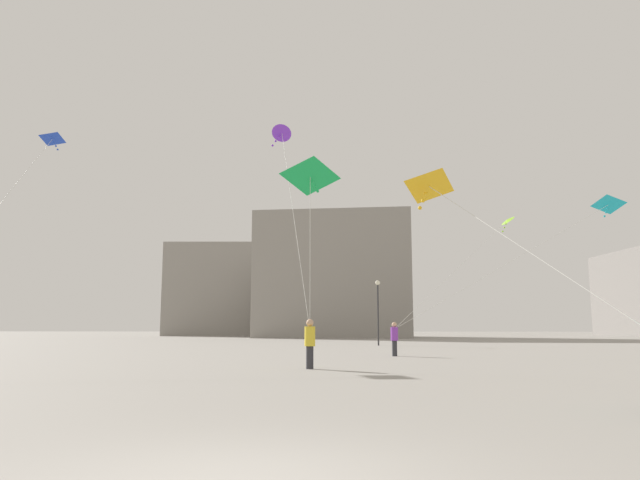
% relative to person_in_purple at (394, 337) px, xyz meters
% --- Properties ---
extents(person_in_purple, '(0.36, 0.36, 1.64)m').
position_rel_person_in_purple_xyz_m(person_in_purple, '(0.00, 0.00, 0.00)').
color(person_in_purple, '#2D2D33').
rests_on(person_in_purple, ground_plane).
extents(person_in_yellow, '(0.37, 0.37, 1.69)m').
position_rel_person_in_purple_xyz_m(person_in_yellow, '(-3.51, -8.86, 0.03)').
color(person_in_yellow, '#2D2D33').
rests_on(person_in_yellow, ground_plane).
extents(kite_lime_diamond, '(7.91, 7.00, 6.83)m').
position_rel_person_in_purple_xyz_m(kite_lime_diamond, '(7.27, 6.35, 6.79)').
color(kite_lime_diamond, '#8CD12D').
extents(kite_cyan_delta, '(11.47, 1.05, 6.52)m').
position_rel_person_in_purple_xyz_m(kite_cyan_delta, '(10.53, 0.33, 6.40)').
color(kite_cyan_delta, '#1EB2C6').
extents(kite_cobalt_delta, '(4.45, 15.37, 10.57)m').
position_rel_person_in_purple_xyz_m(kite_cobalt_delta, '(-18.25, 0.46, 10.30)').
color(kite_cobalt_delta, blue).
extents(kite_amber_delta, '(3.81, 5.71, 4.12)m').
position_rel_person_in_purple_xyz_m(kite_amber_delta, '(0.02, -14.20, 4.14)').
color(kite_amber_delta, yellow).
extents(kite_emerald_delta, '(1.83, 1.28, 6.11)m').
position_rel_person_in_purple_xyz_m(kite_emerald_delta, '(-3.56, -8.21, 5.99)').
color(kite_emerald_delta, green).
extents(kite_violet_diamond, '(2.24, 6.07, 9.37)m').
position_rel_person_in_purple_xyz_m(kite_violet_diamond, '(-5.22, -3.31, 9.27)').
color(kite_violet_diamond, purple).
extents(building_left_hall, '(16.57, 11.57, 13.77)m').
position_rel_person_in_purple_xyz_m(building_left_hall, '(-22.12, 61.49, 5.98)').
color(building_left_hall, gray).
rests_on(building_left_hall, ground_plane).
extents(building_centre_hall, '(20.30, 16.21, 15.55)m').
position_rel_person_in_purple_xyz_m(building_centre_hall, '(-4.12, 48.25, 6.88)').
color(building_centre_hall, gray).
rests_on(building_centre_hall, ground_plane).
extents(lamppost_east, '(0.36, 0.36, 4.89)m').
position_rel_person_in_purple_xyz_m(lamppost_east, '(-0.11, 15.79, 2.39)').
color(lamppost_east, '#2D2D30').
rests_on(lamppost_east, ground_plane).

